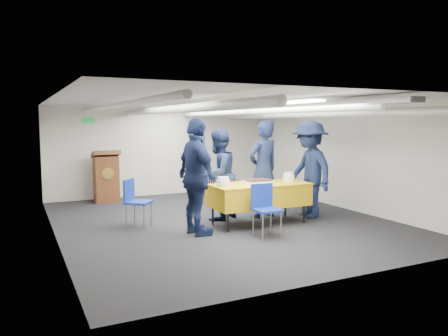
# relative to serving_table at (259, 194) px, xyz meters

# --- Properties ---
(ground) EXTENTS (7.00, 7.00, 0.00)m
(ground) POSITION_rel_serving_table_xyz_m (-0.53, 0.54, -0.56)
(ground) COLOR black
(ground) RESTS_ON ground
(room_shell) EXTENTS (6.00, 7.00, 2.30)m
(room_shell) POSITION_rel_serving_table_xyz_m (-0.44, 0.95, 1.25)
(room_shell) COLOR beige
(room_shell) RESTS_ON ground
(serving_table) EXTENTS (1.85, 0.87, 0.77)m
(serving_table) POSITION_rel_serving_table_xyz_m (0.00, 0.00, 0.00)
(serving_table) COLOR black
(serving_table) RESTS_ON ground
(sheet_cake) EXTENTS (0.48, 0.37, 0.09)m
(sheet_cake) POSITION_rel_serving_table_xyz_m (-0.04, -0.01, 0.25)
(sheet_cake) COLOR white
(sheet_cake) RESTS_ON serving_table
(plate_stack_left) EXTENTS (0.24, 0.24, 0.16)m
(plate_stack_left) POSITION_rel_serving_table_xyz_m (-0.77, -0.05, 0.29)
(plate_stack_left) COLOR white
(plate_stack_left) RESTS_ON serving_table
(plate_stack_right) EXTENTS (0.22, 0.22, 0.18)m
(plate_stack_right) POSITION_rel_serving_table_xyz_m (0.63, -0.05, 0.29)
(plate_stack_right) COLOR white
(plate_stack_right) RESTS_ON serving_table
(podium) EXTENTS (0.62, 0.53, 1.25)m
(podium) POSITION_rel_serving_table_xyz_m (-2.13, 3.58, 0.05)
(podium) COLOR brown
(podium) RESTS_ON ground
(chair_near) EXTENTS (0.44, 0.44, 0.87)m
(chair_near) POSITION_rel_serving_table_xyz_m (-0.34, -0.77, -0.03)
(chair_near) COLOR gray
(chair_near) RESTS_ON ground
(chair_right) EXTENTS (0.42, 0.42, 0.87)m
(chair_right) POSITION_rel_serving_table_xyz_m (1.36, 0.34, -0.03)
(chair_right) COLOR gray
(chair_right) RESTS_ON ground
(chair_left) EXTENTS (0.59, 0.59, 0.87)m
(chair_left) POSITION_rel_serving_table_xyz_m (-2.14, 0.83, -0.03)
(chair_left) COLOR gray
(chair_left) RESTS_ON ground
(sailor_a) EXTENTS (0.79, 0.60, 1.94)m
(sailor_a) POSITION_rel_serving_table_xyz_m (0.38, 0.48, 0.41)
(sailor_a) COLOR #0E1633
(sailor_a) RESTS_ON ground
(sailor_b) EXTENTS (1.08, 1.00, 1.77)m
(sailor_b) POSITION_rel_serving_table_xyz_m (-0.52, 0.69, 0.33)
(sailor_b) COLOR #0E1633
(sailor_b) RESTS_ON ground
(sailor_c) EXTENTS (0.58, 1.19, 1.97)m
(sailor_c) POSITION_rel_serving_table_xyz_m (-1.34, -0.23, 0.43)
(sailor_c) COLOR #0E1633
(sailor_c) RESTS_ON ground
(sailor_d) EXTENTS (0.76, 1.27, 1.93)m
(sailor_d) POSITION_rel_serving_table_xyz_m (1.22, 0.10, 0.41)
(sailor_d) COLOR #0E1633
(sailor_d) RESTS_ON ground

